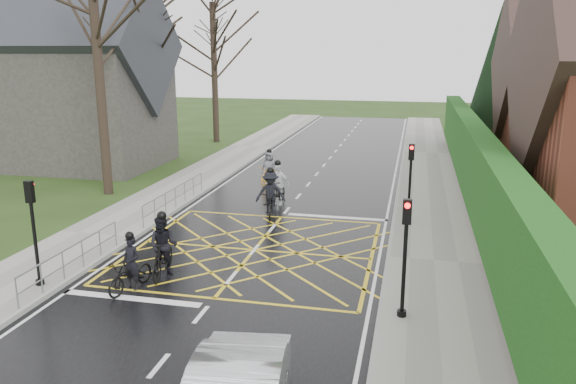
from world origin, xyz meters
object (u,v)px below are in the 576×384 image
at_px(cyclist_rear, 131,272).
at_px(cyclist_lead, 269,172).
at_px(cyclist_mid, 270,198).
at_px(cyclist_front, 277,189).
at_px(cyclist_back, 163,252).

height_order(cyclist_rear, cyclist_lead, cyclist_lead).
relative_size(cyclist_rear, cyclist_lead, 0.96).
height_order(cyclist_rear, cyclist_mid, cyclist_mid).
distance_m(cyclist_mid, cyclist_lead, 5.66).
bearing_deg(cyclist_lead, cyclist_rear, -84.78).
bearing_deg(cyclist_front, cyclist_back, -94.39).
relative_size(cyclist_mid, cyclist_lead, 1.14).
xyz_separation_m(cyclist_rear, cyclist_lead, (0.54, 13.52, 0.07)).
bearing_deg(cyclist_rear, cyclist_back, 82.95).
distance_m(cyclist_mid, cyclist_front, 1.70).
bearing_deg(cyclist_rear, cyclist_mid, 88.60).
xyz_separation_m(cyclist_rear, cyclist_back, (0.44, 1.21, 0.20)).
height_order(cyclist_front, cyclist_lead, cyclist_front).
bearing_deg(cyclist_back, cyclist_rear, -118.45).
height_order(cyclist_back, cyclist_lead, cyclist_back).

